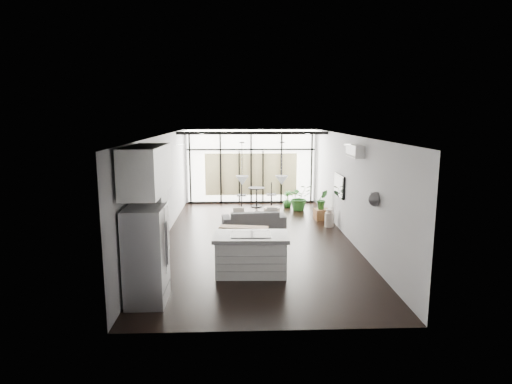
{
  "coord_description": "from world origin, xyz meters",
  "views": [
    {
      "loc": [
        -0.47,
        -11.17,
        3.31
      ],
      "look_at": [
        0.0,
        0.3,
        1.25
      ],
      "focal_mm": 30.0,
      "sensor_mm": 36.0,
      "label": 1
    }
  ],
  "objects": [
    {
      "name": "pendant_right",
      "position": [
        0.4,
        -2.65,
        2.02
      ],
      "size": [
        0.26,
        0.26,
        0.18
      ],
      "primitive_type": "cone",
      "color": "white",
      "rests_on": "ceiling"
    },
    {
      "name": "glazing",
      "position": [
        0.0,
        4.88,
        1.4
      ],
      "size": [
        5.0,
        0.2,
        2.8
      ],
      "primitive_type": "cube",
      "color": "black",
      "rests_on": "ground"
    },
    {
      "name": "ceiling",
      "position": [
        0.0,
        0.0,
        2.8
      ],
      "size": [
        5.0,
        10.0,
        0.0
      ],
      "primitive_type": "cube",
      "color": "white",
      "rests_on": "ground"
    },
    {
      "name": "fridge",
      "position": [
        -2.11,
        -3.87,
        0.87
      ],
      "size": [
        0.67,
        0.84,
        1.74
      ],
      "primitive_type": "cube",
      "color": "#949499",
      "rests_on": "floor"
    },
    {
      "name": "cooktop",
      "position": [
        -0.22,
        -2.54,
        0.86
      ],
      "size": [
        0.85,
        0.58,
        0.01
      ],
      "primitive_type": "cube",
      "rotation": [
        0.0,
        0.0,
        -0.04
      ],
      "color": "black",
      "rests_on": "island"
    },
    {
      "name": "skylight",
      "position": [
        0.0,
        4.0,
        2.77
      ],
      "size": [
        4.7,
        1.9,
        0.06
      ],
      "primitive_type": "cube",
      "color": "white",
      "rests_on": "ceiling"
    },
    {
      "name": "tv",
      "position": [
        2.46,
        1.0,
        1.3
      ],
      "size": [
        0.05,
        1.1,
        0.65
      ],
      "primitive_type": "cube",
      "color": "black",
      "rests_on": "wall_right"
    },
    {
      "name": "wall_front",
      "position": [
        0.0,
        -5.0,
        1.4
      ],
      "size": [
        5.0,
        0.02,
        2.8
      ],
      "primitive_type": "cube",
      "color": "silver",
      "rests_on": "ground"
    },
    {
      "name": "plant_tall",
      "position": [
        1.67,
        3.56,
        0.36
      ],
      "size": [
        1.04,
        1.11,
        0.72
      ],
      "primitive_type": "imported",
      "rotation": [
        0.0,
        0.0,
        0.26
      ],
      "color": "#255C22",
      "rests_on": "floor"
    },
    {
      "name": "console_bench",
      "position": [
        -0.34,
        -0.22,
        0.21
      ],
      "size": [
        1.33,
        0.53,
        0.42
      ],
      "primitive_type": "cube",
      "rotation": [
        0.0,
        0.0,
        -0.17
      ],
      "color": "brown",
      "rests_on": "floor"
    },
    {
      "name": "wall_right",
      "position": [
        2.5,
        0.0,
        1.4
      ],
      "size": [
        0.02,
        10.0,
        2.8
      ],
      "primitive_type": "cube",
      "color": "silver",
      "rests_on": "ground"
    },
    {
      "name": "appliance_column",
      "position": [
        -2.22,
        -3.05,
        1.24
      ],
      "size": [
        0.64,
        0.67,
        2.48
      ],
      "primitive_type": "cube",
      "color": "silver",
      "rests_on": "floor"
    },
    {
      "name": "plant_med",
      "position": [
        1.29,
        4.03,
        0.17
      ],
      "size": [
        0.64,
        0.69,
        0.34
      ],
      "primitive_type": "imported",
      "rotation": [
        0.0,
        0.0,
        -0.64
      ],
      "color": "#255C22",
      "rests_on": "floor"
    },
    {
      "name": "sofa",
      "position": [
        -0.03,
        1.18,
        0.36
      ],
      "size": [
        1.91,
        0.75,
        0.73
      ],
      "primitive_type": "imported",
      "rotation": [
        0.0,
        0.0,
        3.25
      ],
      "color": "#4D4D50",
      "rests_on": "floor"
    },
    {
      "name": "upper_cabinets",
      "position": [
        -2.12,
        -3.5,
        2.35
      ],
      "size": [
        0.62,
        1.75,
        0.86
      ],
      "primitive_type": "cube",
      "color": "silver",
      "rests_on": "wall_left"
    },
    {
      "name": "crate",
      "position": [
        2.2,
        2.14,
        0.17
      ],
      "size": [
        0.49,
        0.49,
        0.34
      ],
      "primitive_type": "cube",
      "rotation": [
        0.0,
        0.0,
        0.09
      ],
      "color": "brown",
      "rests_on": "floor"
    },
    {
      "name": "ac_unit",
      "position": [
        2.38,
        -0.8,
        2.45
      ],
      "size": [
        0.22,
        0.9,
        0.3
      ],
      "primitive_type": "cube",
      "color": "white",
      "rests_on": "wall_right"
    },
    {
      "name": "bistro_set",
      "position": [
        0.18,
        4.17,
        0.4
      ],
      "size": [
        1.72,
        0.82,
        0.8
      ],
      "primitive_type": "cube",
      "rotation": [
        0.0,
        0.0,
        0.1
      ],
      "color": "black",
      "rests_on": "floor"
    },
    {
      "name": "framed_art",
      "position": [
        -2.47,
        -0.5,
        1.55
      ],
      "size": [
        0.04,
        0.7,
        0.9
      ],
      "primitive_type": "cube",
      "color": "black",
      "rests_on": "wall_left"
    },
    {
      "name": "wall_left",
      "position": [
        -2.5,
        0.0,
        1.4
      ],
      "size": [
        0.02,
        10.0,
        2.8
      ],
      "primitive_type": "cube",
      "color": "silver",
      "rests_on": "ground"
    },
    {
      "name": "island",
      "position": [
        -0.22,
        -2.54,
        0.43
      ],
      "size": [
        1.6,
        0.99,
        0.86
      ],
      "primitive_type": "cube",
      "rotation": [
        0.0,
        0.0,
        -0.04
      ],
      "color": "silver",
      "rests_on": "floor"
    },
    {
      "name": "pouf",
      "position": [
        0.58,
        2.12,
        0.21
      ],
      "size": [
        0.55,
        0.55,
        0.42
      ],
      "primitive_type": "cylinder",
      "rotation": [
        0.0,
        0.0,
        0.05
      ],
      "color": "beige",
      "rests_on": "floor"
    },
    {
      "name": "plant_crate",
      "position": [
        2.2,
        2.14,
        0.48
      ],
      "size": [
        0.41,
        0.67,
        0.28
      ],
      "primitive_type": "imported",
      "rotation": [
        0.0,
        0.0,
        0.1
      ],
      "color": "#255C22",
      "rests_on": "crate"
    },
    {
      "name": "neighbour_building",
      "position": [
        0.0,
        4.95,
        1.1
      ],
      "size": [
        3.5,
        0.02,
        1.6
      ],
      "primitive_type": "cube",
      "color": "beige",
      "rests_on": "ground"
    },
    {
      "name": "milk_can",
      "position": [
        2.25,
        1.25,
        0.27
      ],
      "size": [
        0.3,
        0.3,
        0.54
      ],
      "primitive_type": "cylinder",
      "rotation": [
        0.0,
        0.0,
        -0.1
      ],
      "color": "beige",
      "rests_on": "floor"
    },
    {
      "name": "floor",
      "position": [
        0.0,
        0.0,
        0.0
      ],
      "size": [
        5.0,
        10.0,
        0.0
      ],
      "primitive_type": "cube",
      "color": "black",
      "rests_on": "ground"
    },
    {
      "name": "wall_back",
      "position": [
        0.0,
        5.0,
        1.4
      ],
      "size": [
        5.0,
        0.02,
        2.8
      ],
      "primitive_type": "cube",
      "color": "silver",
      "rests_on": "ground"
    },
    {
      "name": "pendant_left",
      "position": [
        -0.4,
        -2.65,
        2.02
      ],
      "size": [
        0.26,
        0.26,
        0.18
      ],
      "primitive_type": "cone",
      "color": "white",
      "rests_on": "ceiling"
    }
  ]
}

